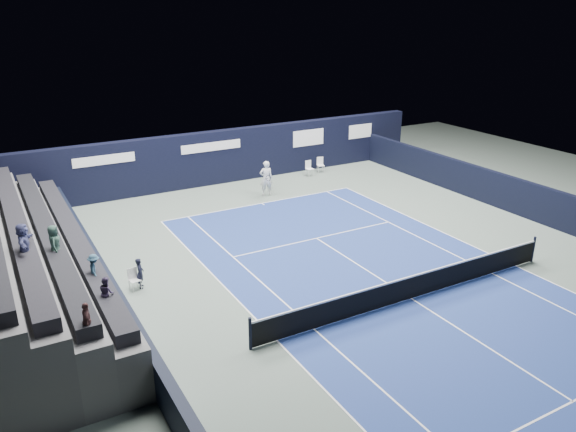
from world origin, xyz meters
name	(u,v)px	position (x,y,z in m)	size (l,w,h in m)	color
ground	(377,277)	(0.00, 2.00, 0.00)	(48.00, 48.00, 0.00)	#54645C
court_surface	(411,299)	(0.00, 0.00, 0.00)	(10.97, 23.77, 0.01)	navy
enclosure_wall_right	(490,187)	(10.50, 6.00, 0.90)	(0.30, 22.00, 1.80)	black
folding_chair_back_a	(320,162)	(6.00, 15.54, 0.62)	(0.51, 0.53, 0.94)	silver
folding_chair_back_b	(309,167)	(4.92, 15.11, 0.54)	(0.44, 0.43, 0.95)	white
line_judge_chair	(134,277)	(-8.45, 5.62, 0.48)	(0.43, 0.42, 0.84)	white
line_judge	(140,273)	(-8.19, 5.64, 0.59)	(0.43, 0.28, 1.18)	black
court_markings	(411,299)	(0.00, 0.00, 0.01)	(11.03, 23.83, 0.00)	white
tennis_net	(413,286)	(0.00, 0.00, 0.51)	(12.90, 0.10, 1.10)	black
back_sponsor_wall	(226,156)	(0.01, 16.50, 1.55)	(26.00, 0.63, 3.10)	black
side_barrier_left	(102,277)	(-9.50, 5.97, 0.60)	(0.33, 22.00, 1.20)	black
tennis_player	(266,178)	(0.85, 12.99, 0.98)	(0.80, 0.92, 1.96)	white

